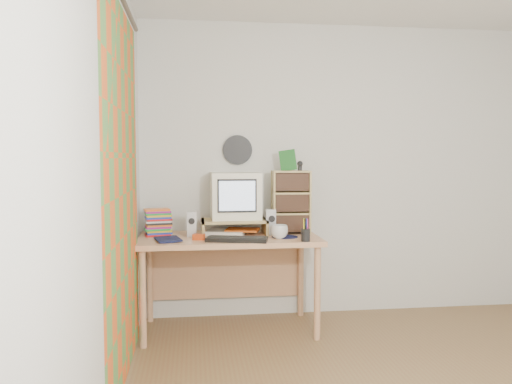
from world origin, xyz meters
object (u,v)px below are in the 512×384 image
object	(u,v)px
keyboard	(237,239)
crt_monitor	(236,196)
desk	(228,252)
dvd_stack	(158,218)
cd_rack	(291,202)
mug	(279,232)
diary	(156,239)

from	to	relation	value
keyboard	crt_monitor	bearing A→B (deg)	100.00
desk	keyboard	bearing A→B (deg)	-82.09
crt_monitor	dvd_stack	world-z (taller)	crt_monitor
desk	cd_rack	bearing A→B (deg)	2.86
dvd_stack	cd_rack	xyz separation A→B (m)	(1.07, -0.02, 0.12)
desk	dvd_stack	size ratio (longest dim) A/B	5.11
dvd_stack	cd_rack	bearing A→B (deg)	-12.91
desk	dvd_stack	distance (m)	0.62
dvd_stack	mug	xyz separation A→B (m)	(0.93, -0.27, -0.09)
dvd_stack	crt_monitor	bearing A→B (deg)	-8.11
cd_rack	keyboard	bearing A→B (deg)	-142.46
crt_monitor	mug	xyz separation A→B (m)	(0.31, -0.31, -0.25)
crt_monitor	dvd_stack	bearing A→B (deg)	-177.32
cd_rack	mug	size ratio (longest dim) A/B	3.88
crt_monitor	mug	size ratio (longest dim) A/B	2.98
diary	crt_monitor	bearing A→B (deg)	13.78
crt_monitor	mug	distance (m)	0.50
desk	diary	bearing A→B (deg)	-157.11
desk	crt_monitor	world-z (taller)	crt_monitor
dvd_stack	cd_rack	world-z (taller)	cd_rack
crt_monitor	keyboard	distance (m)	0.49
mug	cd_rack	bearing A→B (deg)	60.26
dvd_stack	diary	distance (m)	0.30
crt_monitor	diary	size ratio (longest dim) A/B	1.84
cd_rack	diary	world-z (taller)	cd_rack
crt_monitor	cd_rack	size ratio (longest dim) A/B	0.77
mug	diary	bearing A→B (deg)	-179.16
desk	diary	world-z (taller)	diary
cd_rack	dvd_stack	bearing A→B (deg)	-178.64
keyboard	diary	xyz separation A→B (m)	(-0.59, 0.07, 0.01)
cd_rack	mug	world-z (taller)	cd_rack
cd_rack	diary	xyz separation A→B (m)	(-1.06, -0.26, -0.23)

